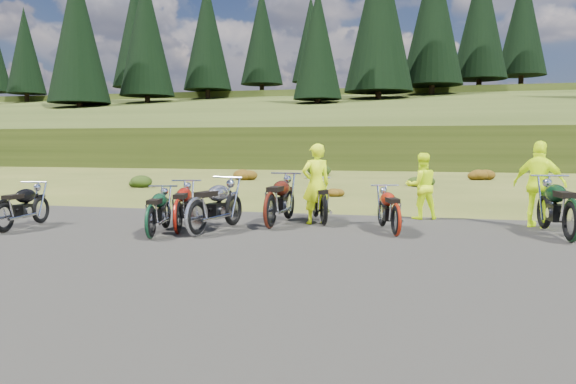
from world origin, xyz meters
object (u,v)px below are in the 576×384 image
(motorcycle_3, at_px, (197,238))
(person_middle, at_px, (316,185))
(motorcycle_7, at_px, (570,244))
(motorcycle_0, at_px, (4,234))

(motorcycle_3, distance_m, person_middle, 3.15)
(motorcycle_3, height_order, person_middle, person_middle)
(motorcycle_7, xyz_separation_m, person_middle, (-5.07, 1.25, 0.92))
(motorcycle_0, bearing_deg, motorcycle_7, -86.89)
(motorcycle_7, height_order, person_middle, person_middle)
(motorcycle_0, distance_m, motorcycle_3, 4.05)
(motorcycle_7, relative_size, person_middle, 1.27)
(motorcycle_0, xyz_separation_m, person_middle, (5.96, 2.86, 0.92))
(motorcycle_0, bearing_deg, person_middle, -69.56)
(motorcycle_3, xyz_separation_m, motorcycle_7, (7.01, 1.04, 0.00))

